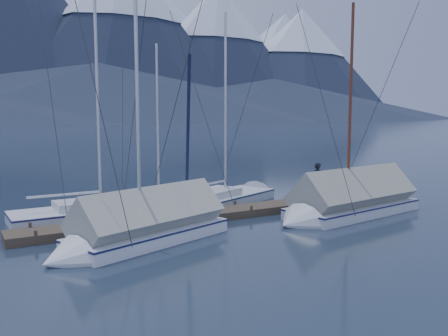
{
  "coord_description": "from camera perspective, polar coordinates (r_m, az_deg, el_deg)",
  "views": [
    {
      "loc": [
        -10.29,
        -16.05,
        4.59
      ],
      "look_at": [
        0.0,
        2.0,
        2.2
      ],
      "focal_mm": 38.0,
      "sensor_mm": 36.0,
      "label": 1
    }
  ],
  "objects": [
    {
      "name": "ground",
      "position": [
        19.61,
        2.92,
        -6.98
      ],
      "size": [
        1000.0,
        1000.0,
        0.0
      ],
      "primitive_type": "plane",
      "color": "black",
      "rests_on": "ground"
    },
    {
      "name": "dock",
      "position": [
        21.25,
        0.0,
        -5.61
      ],
      "size": [
        18.0,
        1.5,
        0.54
      ],
      "color": "#382D23",
      "rests_on": "ground"
    },
    {
      "name": "mooring_posts",
      "position": [
        20.97,
        -1.19,
        -5.11
      ],
      "size": [
        15.12,
        1.52,
        0.35
      ],
      "color": "#382D23",
      "rests_on": "ground"
    },
    {
      "name": "sailboat_open_left",
      "position": [
        21.99,
        -13.21,
        -5.18
      ],
      "size": [
        7.88,
        3.36,
        10.34
      ],
      "color": "silver",
      "rests_on": "ground"
    },
    {
      "name": "sailboat_open_mid",
      "position": [
        21.87,
        -6.65,
        -5.2
      ],
      "size": [
        6.57,
        3.93,
        8.4
      ],
      "color": "silver",
      "rests_on": "ground"
    },
    {
      "name": "sailboat_open_right",
      "position": [
        24.78,
        0.94,
        -3.68
      ],
      "size": [
        8.18,
        5.15,
        10.5
      ],
      "color": "silver",
      "rests_on": "ground"
    },
    {
      "name": "sailboat_covered_near",
      "position": [
        22.04,
        14.34,
        -4.29
      ],
      "size": [
        8.26,
        3.74,
        10.39
      ],
      "color": "silver",
      "rests_on": "ground"
    },
    {
      "name": "sailboat_covered_far",
      "position": [
        17.04,
        -10.44,
        -7.47
      ],
      "size": [
        7.47,
        4.36,
        10.05
      ],
      "color": "white",
      "rests_on": "ground"
    },
    {
      "name": "person",
      "position": [
        24.44,
        11.23,
        -1.44
      ],
      "size": [
        0.51,
        0.71,
        1.8
      ],
      "primitive_type": "imported",
      "rotation": [
        0.0,
        0.0,
        1.7
      ],
      "color": "black",
      "rests_on": "dock"
    }
  ]
}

